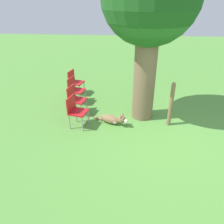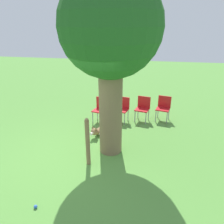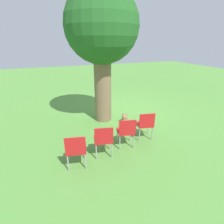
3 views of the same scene
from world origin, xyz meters
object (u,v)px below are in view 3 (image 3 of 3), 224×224
object	(u,v)px
fence_post	(107,97)
tennis_ball	(108,98)
red_chair_3	(76,149)
dog	(125,122)
oak_tree	(102,30)
red_chair_1	(126,131)
red_chair_2	(103,139)
red_chair_0	(145,124)

from	to	relation	value
fence_post	tennis_ball	size ratio (longest dim) A/B	17.84
red_chair_3	dog	bearing A→B (deg)	-39.47
fence_post	tennis_ball	distance (m)	1.72
oak_tree	fence_post	distance (m)	2.51
red_chair_1	tennis_ball	world-z (taller)	red_chair_1
fence_post	red_chair_2	world-z (taller)	fence_post
dog	tennis_ball	distance (m)	3.04
oak_tree	red_chair_2	size ratio (longest dim) A/B	5.10
red_chair_0	red_chair_2	xyz separation A→B (m)	(-0.35, 1.40, 0.00)
red_chair_0	tennis_ball	size ratio (longest dim) A/B	12.29
fence_post	red_chair_0	xyz separation A→B (m)	(-2.45, -0.26, -0.12)
red_chair_2	red_chair_0	bearing A→B (deg)	-63.19
dog	red_chair_1	world-z (taller)	red_chair_1
dog	red_chair_2	world-z (taller)	red_chair_2
tennis_ball	red_chair_3	bearing A→B (deg)	151.54
fence_post	tennis_ball	world-z (taller)	fence_post
fence_post	red_chair_0	bearing A→B (deg)	-174.05
dog	red_chair_3	distance (m)	2.44
dog	tennis_ball	xyz separation A→B (m)	(3.00, -0.51, -0.10)
fence_post	red_chair_3	xyz separation A→B (m)	(-2.97, 1.84, -0.12)
red_chair_1	red_chair_2	distance (m)	0.72
oak_tree	red_chair_3	bearing A→B (deg)	147.91
oak_tree	red_chair_1	size ratio (longest dim) A/B	5.10
red_chair_0	red_chair_1	bearing A→B (deg)	116.81
fence_post	red_chair_3	bearing A→B (deg)	148.21
red_chair_3	tennis_ball	world-z (taller)	red_chair_3
red_chair_0	red_chair_3	bearing A→B (deg)	116.81
oak_tree	red_chair_1	xyz separation A→B (m)	(-1.92, 0.03, -2.50)
oak_tree	red_chair_3	size ratio (longest dim) A/B	5.10
dog	tennis_ball	world-z (taller)	dog
tennis_ball	red_chair_2	bearing A→B (deg)	158.12
red_chair_0	fence_post	bearing A→B (deg)	18.85
dog	red_chair_1	distance (m)	1.29
red_chair_0	red_chair_2	world-z (taller)	same
fence_post	red_chair_3	distance (m)	3.49
red_chair_1	fence_post	bearing A→B (deg)	3.30
oak_tree	red_chair_0	xyz separation A→B (m)	(-1.75, -0.67, -2.50)
oak_tree	red_chair_2	xyz separation A→B (m)	(-2.10, 0.73, -2.50)
red_chair_1	red_chair_3	xyz separation A→B (m)	(-0.35, 1.40, 0.00)
red_chair_0	red_chair_1	xyz separation A→B (m)	(-0.17, 0.70, 0.00)
oak_tree	dog	xyz separation A→B (m)	(-0.80, -0.49, -2.85)
oak_tree	tennis_ball	distance (m)	3.82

